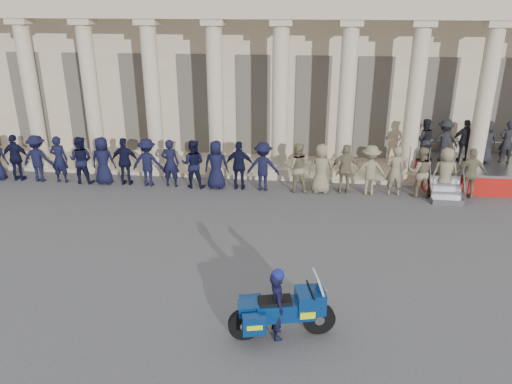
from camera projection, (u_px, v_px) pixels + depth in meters
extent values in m
plane|color=#4A4A4D|center=(212.00, 273.00, 13.74)|extent=(90.00, 90.00, 0.00)
cube|color=#C3B192|center=(264.00, 49.00, 25.92)|extent=(40.00, 10.00, 9.00)
cube|color=#C3B192|center=(250.00, 168.00, 21.84)|extent=(40.00, 2.60, 0.15)
cube|color=#C3B192|center=(247.00, 4.00, 18.61)|extent=(35.80, 1.00, 1.00)
cube|color=#C3B192|center=(43.00, 161.00, 21.93)|extent=(0.90, 0.90, 0.30)
cylinder|color=#C3B192|center=(32.00, 94.00, 20.84)|extent=(0.64, 0.64, 5.60)
cube|color=#C3B192|center=(20.00, 21.00, 19.76)|extent=(0.85, 0.85, 0.24)
cube|color=#C3B192|center=(100.00, 163.00, 21.67)|extent=(0.90, 0.90, 0.30)
cylinder|color=#C3B192|center=(91.00, 96.00, 20.58)|extent=(0.64, 0.64, 5.60)
cube|color=#C3B192|center=(82.00, 21.00, 19.50)|extent=(0.85, 0.85, 0.24)
cube|color=#C3B192|center=(158.00, 165.00, 21.41)|extent=(0.90, 0.90, 0.30)
cylinder|color=#C3B192|center=(153.00, 97.00, 20.32)|extent=(0.64, 0.64, 5.60)
cube|color=#C3B192|center=(147.00, 21.00, 19.23)|extent=(0.85, 0.85, 0.24)
cube|color=#C3B192|center=(218.00, 168.00, 21.14)|extent=(0.90, 0.90, 0.30)
cylinder|color=#C3B192|center=(215.00, 98.00, 20.05)|extent=(0.64, 0.64, 5.60)
cube|color=#C3B192|center=(213.00, 22.00, 18.97)|extent=(0.85, 0.85, 0.24)
cube|color=#C3B192|center=(279.00, 170.00, 20.88)|extent=(0.90, 0.90, 0.30)
cylinder|color=#C3B192|center=(280.00, 100.00, 19.79)|extent=(0.64, 0.64, 5.60)
cube|color=#C3B192|center=(281.00, 22.00, 18.71)|extent=(0.85, 0.85, 0.24)
cube|color=#C3B192|center=(341.00, 172.00, 20.62)|extent=(0.90, 0.90, 0.30)
cylinder|color=#C3B192|center=(346.00, 101.00, 19.53)|extent=(0.64, 0.64, 5.60)
cube|color=#C3B192|center=(351.00, 23.00, 18.45)|extent=(0.85, 0.85, 0.24)
cube|color=#C3B192|center=(406.00, 174.00, 20.36)|extent=(0.90, 0.90, 0.30)
cylinder|color=#C3B192|center=(414.00, 103.00, 19.27)|extent=(0.64, 0.64, 5.60)
cube|color=#C3B192|center=(424.00, 23.00, 18.19)|extent=(0.85, 0.85, 0.24)
cube|color=#C3B192|center=(472.00, 177.00, 20.10)|extent=(0.90, 0.90, 0.30)
cylinder|color=#C3B192|center=(484.00, 104.00, 19.00)|extent=(0.64, 0.64, 5.60)
cube|color=#C3B192|center=(498.00, 23.00, 17.92)|extent=(0.85, 0.85, 0.24)
cube|color=black|center=(31.00, 101.00, 23.10)|extent=(1.30, 0.12, 4.20)
cube|color=black|center=(84.00, 102.00, 22.83)|extent=(1.30, 0.12, 4.20)
cube|color=black|center=(139.00, 103.00, 22.57)|extent=(1.30, 0.12, 4.20)
cube|color=black|center=(196.00, 104.00, 22.31)|extent=(1.30, 0.12, 4.20)
cube|color=black|center=(253.00, 106.00, 22.05)|extent=(1.30, 0.12, 4.20)
cube|color=black|center=(312.00, 107.00, 21.78)|extent=(1.30, 0.12, 4.20)
cube|color=black|center=(373.00, 109.00, 21.52)|extent=(1.30, 0.12, 4.20)
cube|color=black|center=(435.00, 110.00, 21.26)|extent=(1.30, 0.12, 4.20)
cube|color=black|center=(498.00, 111.00, 21.00)|extent=(1.30, 0.12, 4.20)
imported|color=black|center=(16.00, 158.00, 20.25)|extent=(1.13, 0.47, 1.93)
imported|color=black|center=(38.00, 158.00, 20.16)|extent=(1.24, 0.72, 1.93)
imported|color=black|center=(59.00, 159.00, 20.07)|extent=(0.70, 0.46, 1.93)
imported|color=black|center=(81.00, 160.00, 19.98)|extent=(0.94, 0.73, 1.93)
imported|color=black|center=(103.00, 161.00, 19.88)|extent=(0.94, 0.61, 1.93)
imported|color=black|center=(125.00, 162.00, 19.79)|extent=(1.13, 0.47, 1.93)
imported|color=black|center=(148.00, 162.00, 19.70)|extent=(1.24, 0.72, 1.93)
imported|color=black|center=(170.00, 163.00, 19.61)|extent=(0.70, 0.46, 1.93)
imported|color=black|center=(193.00, 164.00, 19.51)|extent=(0.94, 0.73, 1.93)
imported|color=black|center=(216.00, 165.00, 19.42)|extent=(0.94, 0.61, 1.93)
imported|color=black|center=(240.00, 166.00, 19.33)|extent=(1.13, 0.47, 1.93)
imported|color=black|center=(263.00, 166.00, 19.24)|extent=(1.24, 0.72, 1.93)
imported|color=#7D7356|center=(297.00, 168.00, 19.10)|extent=(0.94, 0.73, 1.93)
imported|color=#7D7356|center=(321.00, 168.00, 19.01)|extent=(0.94, 0.61, 1.93)
imported|color=#7D7356|center=(346.00, 169.00, 18.92)|extent=(1.13, 0.47, 1.93)
imported|color=#7D7356|center=(370.00, 170.00, 18.83)|extent=(1.24, 0.72, 1.93)
imported|color=#7D7356|center=(395.00, 171.00, 18.73)|extent=(0.70, 0.46, 1.93)
imported|color=#7D7356|center=(420.00, 172.00, 18.64)|extent=(0.94, 0.73, 1.93)
imported|color=#7D7356|center=(445.00, 173.00, 18.55)|extent=(0.94, 0.61, 1.93)
imported|color=#7D7356|center=(471.00, 174.00, 18.46)|extent=(1.13, 0.47, 1.93)
cube|color=gray|center=(473.00, 164.00, 20.00)|extent=(4.17, 2.98, 0.10)
cube|color=#A7120D|center=(483.00, 187.00, 18.80)|extent=(4.17, 0.04, 0.74)
cube|color=#A7120D|center=(419.00, 172.00, 20.37)|extent=(0.04, 2.98, 0.74)
cube|color=gray|center=(447.00, 201.00, 18.20)|extent=(1.10, 0.28, 0.21)
cube|color=gray|center=(446.00, 193.00, 18.38)|extent=(1.10, 0.28, 0.21)
cube|color=gray|center=(445.00, 185.00, 18.56)|extent=(1.10, 0.28, 0.21)
cube|color=gray|center=(444.00, 177.00, 18.74)|extent=(1.10, 0.28, 0.21)
cylinder|color=gray|center=(465.00, 141.00, 21.13)|extent=(4.17, 0.04, 0.04)
imported|color=black|center=(424.00, 140.00, 20.05)|extent=(0.83, 0.65, 1.71)
imported|color=black|center=(444.00, 140.00, 19.97)|extent=(1.11, 0.64, 1.71)
imported|color=black|center=(465.00, 141.00, 19.89)|extent=(1.00, 0.42, 1.71)
imported|color=black|center=(486.00, 141.00, 19.81)|extent=(0.84, 0.54, 1.71)
imported|color=black|center=(507.00, 142.00, 19.73)|extent=(0.62, 0.41, 1.71)
cylinder|color=black|center=(319.00, 319.00, 11.20)|extent=(0.75, 0.32, 0.74)
cylinder|color=black|center=(245.00, 324.00, 11.01)|extent=(0.75, 0.32, 0.74)
cube|color=navy|center=(285.00, 309.00, 10.99)|extent=(1.36, 0.75, 0.42)
cube|color=navy|center=(310.00, 300.00, 10.99)|extent=(0.73, 0.71, 0.50)
cube|color=silver|center=(310.00, 310.00, 11.08)|extent=(0.32, 0.38, 0.13)
cube|color=#B2BFCC|center=(319.00, 285.00, 10.87)|extent=(0.34, 0.55, 0.60)
cube|color=black|center=(275.00, 301.00, 10.88)|extent=(0.79, 0.54, 0.11)
cube|color=navy|center=(247.00, 308.00, 10.86)|extent=(0.47, 0.46, 0.25)
cube|color=navy|center=(254.00, 324.00, 10.61)|extent=(0.55, 0.35, 0.45)
cube|color=#D4F00C|center=(254.00, 324.00, 10.61)|extent=(0.39, 0.34, 0.11)
cube|color=navy|center=(250.00, 305.00, 11.27)|extent=(0.55, 0.35, 0.45)
cube|color=#D4F00C|center=(250.00, 305.00, 11.27)|extent=(0.39, 0.34, 0.11)
cylinder|color=silver|center=(258.00, 317.00, 11.31)|extent=(0.68, 0.26, 0.11)
cylinder|color=black|center=(311.00, 290.00, 10.89)|extent=(0.22, 0.77, 0.04)
imported|color=black|center=(277.00, 305.00, 10.93)|extent=(0.51, 0.67, 1.63)
sphere|color=navy|center=(278.00, 275.00, 10.64)|extent=(0.28, 0.28, 0.28)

